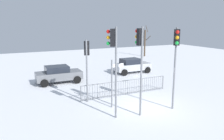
{
  "coord_description": "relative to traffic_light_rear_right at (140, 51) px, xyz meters",
  "views": [
    {
      "loc": [
        -7.6,
        -11.1,
        5.12
      ],
      "look_at": [
        -0.9,
        2.91,
        1.84
      ],
      "focal_mm": 36.53,
      "sensor_mm": 36.0,
      "label": 1
    }
  ],
  "objects": [
    {
      "name": "traffic_light_rear_right",
      "position": [
        0.0,
        0.0,
        0.0
      ],
      "size": [
        0.36,
        0.56,
        4.9
      ],
      "rotation": [
        0.0,
        0.0,
        0.2
      ],
      "color": "slate",
      "rests_on": "ground"
    },
    {
      "name": "pedestrian_guard_railing",
      "position": [
        1.04,
        3.42,
        -3.03
      ],
      "size": [
        6.7,
        0.07,
        1.07
      ],
      "rotation": [
        0.0,
        0.0,
        0.0
      ],
      "color": "slate",
      "rests_on": "ground"
    },
    {
      "name": "car_grey_near",
      "position": [
        -2.53,
        8.79,
        -2.81
      ],
      "size": [
        3.82,
        1.97,
        1.47
      ],
      "rotation": [
        0.0,
        0.0,
        -0.01
      ],
      "color": "slate",
      "rests_on": "ground"
    },
    {
      "name": "traffic_light_mid_right",
      "position": [
        -1.45,
        0.26,
        -0.01
      ],
      "size": [
        0.48,
        0.45,
        4.89
      ],
      "rotation": [
        0.0,
        0.0,
        0.88
      ],
      "color": "slate",
      "rests_on": "ground"
    },
    {
      "name": "car_silver_far",
      "position": [
        5.12,
        9.52,
        -2.81
      ],
      "size": [
        3.81,
        1.94,
        1.47
      ],
      "rotation": [
        0.0,
        0.0,
        0.01
      ],
      "color": "#B2B5BA",
      "rests_on": "ground"
    },
    {
      "name": "ground_plane",
      "position": [
        1.04,
        0.86,
        -3.58
      ],
      "size": [
        60.0,
        60.0,
        0.0
      ],
      "primitive_type": "plane",
      "color": "white"
    },
    {
      "name": "bare_tree_left",
      "position": [
        12.81,
        18.72,
        -1.44
      ],
      "size": [
        1.46,
        1.35,
        4.61
      ],
      "color": "#473828",
      "rests_on": "ground"
    },
    {
      "name": "traffic_light_foreground_right",
      "position": [
        -1.82,
        3.37,
        -0.61
      ],
      "size": [
        0.4,
        0.53,
        4.05
      ],
      "rotation": [
        0.0,
        0.0,
        5.82
      ],
      "color": "slate",
      "rests_on": "ground"
    },
    {
      "name": "traffic_light_mid_left",
      "position": [
        2.24,
        -0.25,
        -0.05
      ],
      "size": [
        0.44,
        0.49,
        4.83
      ],
      "rotation": [
        0.0,
        0.0,
        2.51
      ],
      "color": "slate",
      "rests_on": "ground"
    },
    {
      "name": "direction_sign_post",
      "position": [
        -0.82,
        1.64,
        -1.93
      ],
      "size": [
        0.79,
        0.12,
        2.94
      ],
      "rotation": [
        0.0,
        0.0,
        -0.08
      ],
      "color": "slate",
      "rests_on": "ground"
    }
  ]
}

